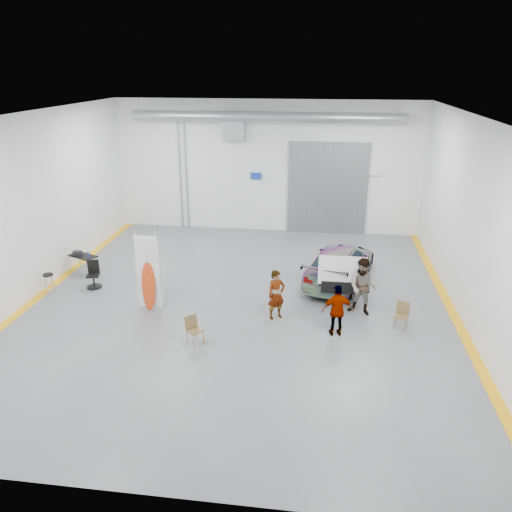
# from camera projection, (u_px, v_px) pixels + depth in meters

# --- Properties ---
(ground) EXTENTS (16.00, 16.00, 0.00)m
(ground) POSITION_uv_depth(u_px,v_px,m) (239.00, 303.00, 16.50)
(ground) COLOR #585A5F
(ground) RESTS_ON ground
(room_shell) EXTENTS (14.02, 16.18, 6.01)m
(room_shell) POSITION_uv_depth(u_px,v_px,m) (255.00, 168.00, 17.06)
(room_shell) COLOR silver
(room_shell) RESTS_ON ground
(sedan_car) EXTENTS (2.99, 4.86, 1.31)m
(sedan_car) POSITION_uv_depth(u_px,v_px,m) (340.00, 264.00, 18.05)
(sedan_car) COLOR silver
(sedan_car) RESTS_ON ground
(person_a) EXTENTS (0.69, 0.63, 1.58)m
(person_a) POSITION_uv_depth(u_px,v_px,m) (276.00, 295.00, 15.30)
(person_a) COLOR #936B50
(person_a) RESTS_ON ground
(person_b) EXTENTS (1.09, 0.96, 1.85)m
(person_b) POSITION_uv_depth(u_px,v_px,m) (363.00, 287.00, 15.50)
(person_b) COLOR #476983
(person_b) RESTS_ON ground
(person_c) EXTENTS (0.96, 0.53, 1.57)m
(person_c) POSITION_uv_depth(u_px,v_px,m) (338.00, 310.00, 14.32)
(person_c) COLOR #A56237
(person_c) RESTS_ON ground
(surfboard_display) EXTENTS (0.75, 0.23, 2.65)m
(surfboard_display) POSITION_uv_depth(u_px,v_px,m) (148.00, 279.00, 15.73)
(surfboard_display) COLOR white
(surfboard_display) RESTS_ON ground
(folding_chair_near) EXTENTS (0.54, 0.62, 0.82)m
(folding_chair_near) POSITION_uv_depth(u_px,v_px,m) (195.00, 335.00, 14.04)
(folding_chair_near) COLOR brown
(folding_chair_near) RESTS_ON ground
(folding_chair_far) EXTENTS (0.48, 0.51, 0.81)m
(folding_chair_far) POSITION_uv_depth(u_px,v_px,m) (401.00, 320.00, 14.87)
(folding_chair_far) COLOR brown
(folding_chair_far) RESTS_ON ground
(shop_stool) EXTENTS (0.36, 0.36, 0.70)m
(shop_stool) POSITION_uv_depth(u_px,v_px,m) (49.00, 284.00, 17.15)
(shop_stool) COLOR black
(shop_stool) RESTS_ON ground
(work_table) EXTENTS (1.20, 0.93, 0.88)m
(work_table) POSITION_uv_depth(u_px,v_px,m) (81.00, 256.00, 18.75)
(work_table) COLOR gray
(work_table) RESTS_ON ground
(office_chair) EXTENTS (0.51, 0.53, 0.96)m
(office_chair) POSITION_uv_depth(u_px,v_px,m) (94.00, 276.00, 17.58)
(office_chair) COLOR black
(office_chair) RESTS_ON ground
(trunk_lid) EXTENTS (1.53, 0.93, 0.04)m
(trunk_lid) POSITION_uv_depth(u_px,v_px,m) (342.00, 267.00, 15.94)
(trunk_lid) COLOR silver
(trunk_lid) RESTS_ON sedan_car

